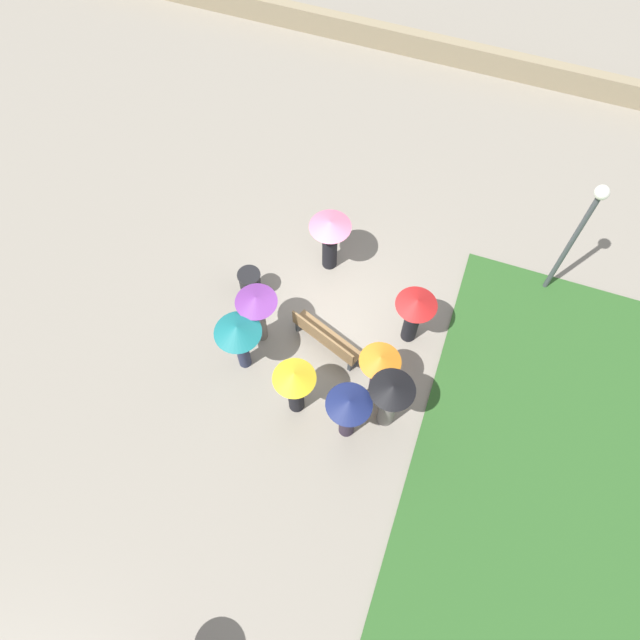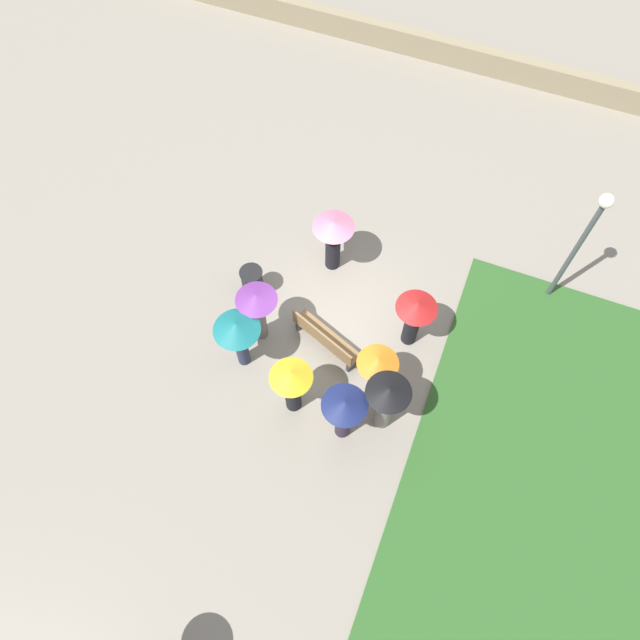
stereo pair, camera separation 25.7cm
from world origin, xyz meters
name	(u,v)px [view 2 (the right image)]	position (x,y,z in m)	size (l,w,h in m)	color
ground_plane	(333,320)	(0.00, 0.00, 0.00)	(90.00, 90.00, 0.00)	gray
lawn_patch_near	(574,487)	(-6.31, 1.96, 0.03)	(7.08, 9.93, 0.06)	#2D5B26
parapet_wall	(447,51)	(0.00, -10.01, 0.40)	(45.00, 0.35, 0.80)	gray
park_bench	(325,339)	(-0.08, 0.78, 0.47)	(1.86, 1.05, 0.90)	brown
lamp_post	(585,235)	(-4.80, -2.68, 2.52)	(0.32, 0.32, 3.85)	#474C51
trash_bin	(252,282)	(2.17, -0.04, 0.45)	(0.57, 0.57, 0.89)	#232326
crowd_person_red	(414,316)	(-1.88, -0.19, 1.16)	(0.96, 0.96, 1.73)	black
crowd_person_pink	(333,237)	(0.61, -1.54, 1.19)	(1.02, 1.02, 1.79)	black
crowd_person_navy	(344,412)	(-1.20, 2.58, 1.23)	(0.98, 0.98, 1.82)	#2D2333
crowd_person_purple	(258,306)	(1.48, 0.99, 1.36)	(0.95, 0.95, 1.87)	slate
crowd_person_orange	(377,368)	(-1.51, 1.39, 1.23)	(0.92, 0.92, 1.71)	#2D2333
crowd_person_yellow	(292,383)	(0.06, 2.40, 1.28)	(0.93, 0.93, 1.86)	black
crowd_person_black	(386,402)	(-1.95, 2.04, 1.23)	(0.97, 0.97, 1.94)	slate
crowd_person_teal	(238,333)	(1.59, 1.79, 1.42)	(1.05, 1.05, 1.85)	#282D47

